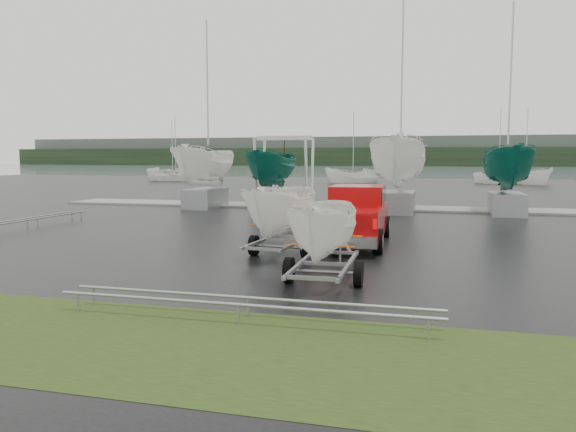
{
  "coord_description": "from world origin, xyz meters",
  "views": [
    {
      "loc": [
        7.27,
        -18.69,
        2.89
      ],
      "look_at": [
        3.13,
        -3.14,
        1.2
      ],
      "focal_mm": 35.0,
      "sensor_mm": 36.0,
      "label": 1
    }
  ],
  "objects_px": {
    "trailer_parked": "(282,168)",
    "boat_hoist": "(284,161)",
    "trailer_hitched": "(325,182)",
    "pickup_truck": "(356,213)"
  },
  "relations": [
    {
      "from": "trailer_parked",
      "to": "boat_hoist",
      "type": "bearing_deg",
      "value": 108.24
    },
    {
      "from": "trailer_hitched",
      "to": "trailer_parked",
      "type": "height_order",
      "value": "trailer_parked"
    },
    {
      "from": "trailer_hitched",
      "to": "boat_hoist",
      "type": "distance_m",
      "value": 20.17
    },
    {
      "from": "trailer_hitched",
      "to": "boat_hoist",
      "type": "height_order",
      "value": "trailer_hitched"
    },
    {
      "from": "trailer_hitched",
      "to": "trailer_parked",
      "type": "bearing_deg",
      "value": 119.13
    },
    {
      "from": "trailer_hitched",
      "to": "trailer_parked",
      "type": "distance_m",
      "value": 3.75
    },
    {
      "from": "pickup_truck",
      "to": "trailer_parked",
      "type": "bearing_deg",
      "value": -120.57
    },
    {
      "from": "pickup_truck",
      "to": "trailer_hitched",
      "type": "bearing_deg",
      "value": -90.0
    },
    {
      "from": "trailer_parked",
      "to": "boat_hoist",
      "type": "xyz_separation_m",
      "value": [
        -4.29,
        15.97,
        0.09
      ]
    },
    {
      "from": "trailer_parked",
      "to": "boat_hoist",
      "type": "height_order",
      "value": "trailer_parked"
    }
  ]
}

